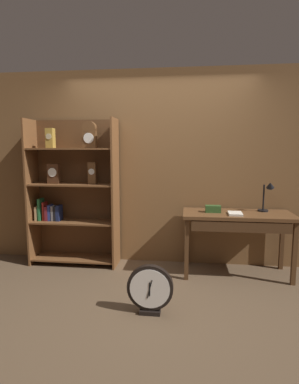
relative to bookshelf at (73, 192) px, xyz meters
name	(u,v)px	position (x,y,z in m)	size (l,w,h in m)	color
ground_plane	(147,307)	(1.15, -1.12, -0.98)	(10.00, 10.00, 0.00)	brown
back_wood_panel	(159,168)	(1.15, 0.21, 0.32)	(4.80, 0.05, 2.60)	brown
bookshelf	(73,192)	(0.00, 0.00, 0.00)	(1.17, 0.38, 1.95)	brown
workbench	(238,221)	(2.14, -0.18, -0.30)	(1.32, 0.59, 0.78)	brown
desk_lamp	(267,194)	(2.51, -0.03, 0.02)	(0.19, 0.18, 0.39)	black
toolbox_small	(213,209)	(1.85, -0.14, -0.16)	(0.19, 0.10, 0.08)	#2D5123
open_repair_manual	(235,214)	(2.10, -0.26, -0.19)	(0.16, 0.22, 0.03)	silver
round_clock_large	(150,289)	(1.20, -1.23, -0.74)	(0.44, 0.11, 0.48)	black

